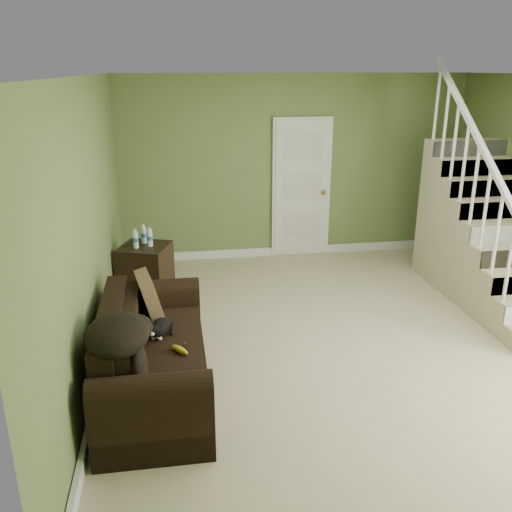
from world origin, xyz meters
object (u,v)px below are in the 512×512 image
object	(u,v)px
sofa	(150,359)
side_table	(146,271)
cat	(160,328)
banana	(180,350)

from	to	relation	value
sofa	side_table	world-z (taller)	side_table
cat	sofa	bearing A→B (deg)	-98.85
sofa	cat	bearing A→B (deg)	61.15
sofa	side_table	xyz separation A→B (m)	(-0.11, 2.09, 0.03)
sofa	side_table	bearing A→B (deg)	92.97
banana	sofa	bearing A→B (deg)	112.25
side_table	banana	distance (m)	2.27
side_table	cat	size ratio (longest dim) A/B	2.09
side_table	banana	size ratio (longest dim) A/B	4.50
sofa	banana	xyz separation A→B (m)	(0.26, -0.15, 0.16)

